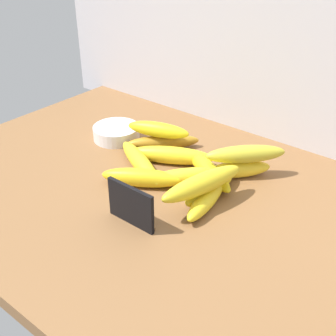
{
  "coord_description": "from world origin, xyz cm",
  "views": [
    {
      "loc": [
        53.26,
        -59.99,
        56.37
      ],
      "look_at": [
        2.17,
        3.02,
        8.0
      ],
      "focal_mm": 47.52,
      "sensor_mm": 36.0,
      "label": 1
    }
  ],
  "objects_px": {
    "fruit_bowl": "(116,133)",
    "banana_1": "(171,155)",
    "banana_0": "(208,170)",
    "banana_7": "(207,199)",
    "banana_9": "(158,130)",
    "banana_10": "(246,154)",
    "chalkboard_sign": "(131,207)",
    "banana_3": "(238,169)",
    "banana_5": "(183,177)",
    "banana_11": "(202,183)",
    "banana_2": "(141,178)",
    "banana_4": "(140,162)",
    "banana_8": "(210,187)",
    "banana_6": "(163,142)"
  },
  "relations": [
    {
      "from": "fruit_bowl",
      "to": "banana_1",
      "type": "height_order",
      "value": "banana_1"
    },
    {
      "from": "banana_0",
      "to": "banana_7",
      "type": "xyz_separation_m",
      "value": [
        0.06,
        -0.1,
        -0.0
      ]
    },
    {
      "from": "banana_9",
      "to": "banana_10",
      "type": "distance_m",
      "value": 0.23
    },
    {
      "from": "fruit_bowl",
      "to": "banana_1",
      "type": "xyz_separation_m",
      "value": [
        0.19,
        -0.01,
        0.0
      ]
    },
    {
      "from": "chalkboard_sign",
      "to": "banana_3",
      "type": "bearing_deg",
      "value": 75.81
    },
    {
      "from": "banana_0",
      "to": "banana_5",
      "type": "relative_size",
      "value": 1.19
    },
    {
      "from": "banana_0",
      "to": "banana_1",
      "type": "height_order",
      "value": "banana_1"
    },
    {
      "from": "banana_3",
      "to": "banana_11",
      "type": "xyz_separation_m",
      "value": [
        0.0,
        -0.15,
        0.04
      ]
    },
    {
      "from": "banana_2",
      "to": "banana_5",
      "type": "height_order",
      "value": "banana_2"
    },
    {
      "from": "banana_4",
      "to": "chalkboard_sign",
      "type": "bearing_deg",
      "value": -52.39
    },
    {
      "from": "chalkboard_sign",
      "to": "banana_1",
      "type": "bearing_deg",
      "value": 110.37
    },
    {
      "from": "fruit_bowl",
      "to": "banana_3",
      "type": "bearing_deg",
      "value": 6.05
    },
    {
      "from": "banana_5",
      "to": "banana_4",
      "type": "bearing_deg",
      "value": -174.5
    },
    {
      "from": "banana_8",
      "to": "banana_2",
      "type": "bearing_deg",
      "value": -155.78
    },
    {
      "from": "fruit_bowl",
      "to": "banana_7",
      "type": "xyz_separation_m",
      "value": [
        0.36,
        -0.1,
        0.0
      ]
    },
    {
      "from": "fruit_bowl",
      "to": "banana_2",
      "type": "xyz_separation_m",
      "value": [
        0.2,
        -0.13,
        0.0
      ]
    },
    {
      "from": "banana_1",
      "to": "banana_2",
      "type": "bearing_deg",
      "value": -84.67
    },
    {
      "from": "banana_0",
      "to": "banana_11",
      "type": "bearing_deg",
      "value": -61.33
    },
    {
      "from": "banana_7",
      "to": "banana_8",
      "type": "distance_m",
      "value": 0.04
    },
    {
      "from": "banana_2",
      "to": "banana_9",
      "type": "distance_m",
      "value": 0.17
    },
    {
      "from": "fruit_bowl",
      "to": "banana_8",
      "type": "relative_size",
      "value": 0.74
    },
    {
      "from": "banana_4",
      "to": "banana_10",
      "type": "height_order",
      "value": "banana_10"
    },
    {
      "from": "banana_1",
      "to": "banana_2",
      "type": "distance_m",
      "value": 0.12
    },
    {
      "from": "chalkboard_sign",
      "to": "banana_10",
      "type": "xyz_separation_m",
      "value": [
        0.08,
        0.29,
        0.02
      ]
    },
    {
      "from": "banana_5",
      "to": "banana_3",
      "type": "bearing_deg",
      "value": 53.73
    },
    {
      "from": "banana_7",
      "to": "banana_11",
      "type": "height_order",
      "value": "banana_11"
    },
    {
      "from": "banana_5",
      "to": "banana_7",
      "type": "xyz_separation_m",
      "value": [
        0.09,
        -0.04,
        -0.0
      ]
    },
    {
      "from": "banana_10",
      "to": "banana_5",
      "type": "bearing_deg",
      "value": -127.23
    },
    {
      "from": "banana_7",
      "to": "banana_11",
      "type": "distance_m",
      "value": 0.04
    },
    {
      "from": "fruit_bowl",
      "to": "banana_6",
      "type": "relative_size",
      "value": 0.66
    },
    {
      "from": "banana_7",
      "to": "banana_2",
      "type": "bearing_deg",
      "value": -170.7
    },
    {
      "from": "banana_10",
      "to": "banana_11",
      "type": "distance_m",
      "value": 0.16
    },
    {
      "from": "fruit_bowl",
      "to": "banana_10",
      "type": "height_order",
      "value": "banana_10"
    },
    {
      "from": "banana_0",
      "to": "banana_7",
      "type": "bearing_deg",
      "value": -56.44
    },
    {
      "from": "banana_5",
      "to": "banana_11",
      "type": "xyz_separation_m",
      "value": [
        0.08,
        -0.04,
        0.04
      ]
    },
    {
      "from": "banana_2",
      "to": "banana_8",
      "type": "height_order",
      "value": "banana_8"
    },
    {
      "from": "banana_1",
      "to": "banana_10",
      "type": "relative_size",
      "value": 1.12
    },
    {
      "from": "banana_2",
      "to": "banana_4",
      "type": "height_order",
      "value": "banana_2"
    },
    {
      "from": "banana_4",
      "to": "banana_2",
      "type": "bearing_deg",
      "value": -45.53
    },
    {
      "from": "chalkboard_sign",
      "to": "fruit_bowl",
      "type": "bearing_deg",
      "value": 139.33
    },
    {
      "from": "banana_0",
      "to": "banana_2",
      "type": "distance_m",
      "value": 0.15
    },
    {
      "from": "banana_3",
      "to": "banana_5",
      "type": "distance_m",
      "value": 0.13
    },
    {
      "from": "banana_7",
      "to": "banana_6",
      "type": "bearing_deg",
      "value": 149.18
    },
    {
      "from": "fruit_bowl",
      "to": "banana_9",
      "type": "bearing_deg",
      "value": 9.89
    },
    {
      "from": "banana_1",
      "to": "banana_9",
      "type": "bearing_deg",
      "value": 155.04
    },
    {
      "from": "banana_4",
      "to": "banana_1",
      "type": "bearing_deg",
      "value": 60.5
    },
    {
      "from": "banana_1",
      "to": "banana_5",
      "type": "relative_size",
      "value": 1.22
    },
    {
      "from": "fruit_bowl",
      "to": "banana_9",
      "type": "relative_size",
      "value": 0.76
    },
    {
      "from": "banana_2",
      "to": "banana_4",
      "type": "bearing_deg",
      "value": 134.47
    },
    {
      "from": "banana_4",
      "to": "banana_5",
      "type": "distance_m",
      "value": 0.12
    }
  ]
}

